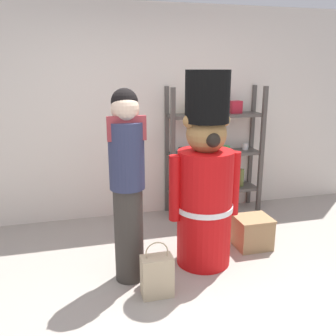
% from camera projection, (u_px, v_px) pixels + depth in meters
% --- Properties ---
extents(ground_plane, '(6.40, 6.40, 0.00)m').
position_uv_depth(ground_plane, '(186.00, 314.00, 2.85)').
color(ground_plane, '#9E9389').
extents(back_wall, '(6.40, 0.12, 2.60)m').
position_uv_depth(back_wall, '(135.00, 114.00, 4.56)').
color(back_wall, silver).
rests_on(back_wall, ground_plane).
extents(merchandise_shelf, '(1.24, 0.35, 1.64)m').
position_uv_depth(merchandise_shelf, '(214.00, 150.00, 4.73)').
color(merchandise_shelf, '#4C4742').
rests_on(merchandise_shelf, ground_plane).
extents(teddy_bear_guard, '(0.70, 0.54, 1.84)m').
position_uv_depth(teddy_bear_guard, '(205.00, 182.00, 3.42)').
color(teddy_bear_guard, red).
rests_on(teddy_bear_guard, ground_plane).
extents(person_shopper, '(0.32, 0.30, 1.70)m').
position_uv_depth(person_shopper, '(127.00, 181.00, 3.11)').
color(person_shopper, '#38332D').
rests_on(person_shopper, ground_plane).
extents(shopping_bag, '(0.26, 0.16, 0.49)m').
position_uv_depth(shopping_bag, '(157.00, 275.00, 3.05)').
color(shopping_bag, '#C1AD89').
rests_on(shopping_bag, ground_plane).
extents(display_crate, '(0.37, 0.32, 0.34)m').
position_uv_depth(display_crate, '(253.00, 232.00, 3.89)').
color(display_crate, '#9E7A51').
rests_on(display_crate, ground_plane).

